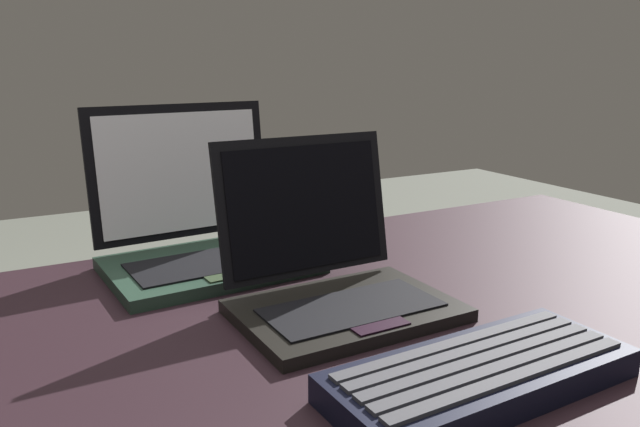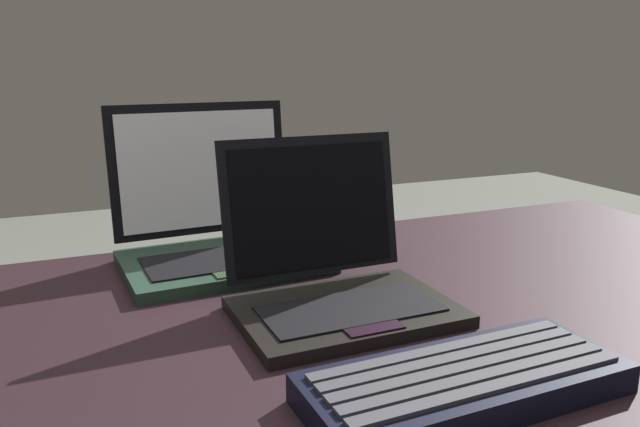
{
  "view_description": "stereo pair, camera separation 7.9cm",
  "coord_description": "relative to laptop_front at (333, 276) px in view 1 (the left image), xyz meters",
  "views": [
    {
      "loc": [
        -0.37,
        -0.68,
        1.08
      ],
      "look_at": [
        -0.01,
        -0.01,
        0.89
      ],
      "focal_mm": 34.57,
      "sensor_mm": 36.0,
      "label": 1
    },
    {
      "loc": [
        -0.3,
        -0.71,
        1.08
      ],
      "look_at": [
        -0.01,
        -0.01,
        0.89
      ],
      "focal_mm": 34.57,
      "sensor_mm": 36.0,
      "label": 2
    }
  ],
  "objects": [
    {
      "name": "desk",
      "position": [
        -0.02,
        -0.01,
        -0.13
      ],
      "size": [
        1.7,
        0.78,
        0.75
      ],
      "color": "black",
      "rests_on": "ground"
    },
    {
      "name": "laptop_front",
      "position": [
        0.0,
        0.0,
        0.0
      ],
      "size": [
        0.29,
        0.24,
        0.23
      ],
      "color": "black",
      "rests_on": "desk"
    },
    {
      "name": "laptop_rear",
      "position": [
        -0.1,
        0.27,
        0.01
      ],
      "size": [
        0.33,
        0.27,
        0.26
      ],
      "color": "#1F3428",
      "rests_on": "desk"
    },
    {
      "name": "external_keyboard",
      "position": [
        0.03,
        -0.26,
        -0.03
      ],
      "size": [
        0.34,
        0.14,
        0.04
      ],
      "color": "black",
      "rests_on": "desk"
    }
  ]
}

